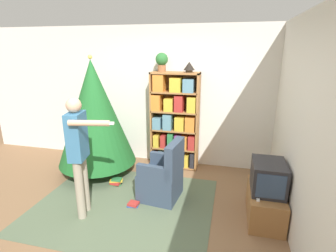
# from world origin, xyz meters

# --- Properties ---
(ground_plane) EXTENTS (14.00, 14.00, 0.00)m
(ground_plane) POSITION_xyz_m (0.00, 0.00, 0.00)
(ground_plane) COLOR #846042
(wall_back) EXTENTS (8.00, 0.10, 2.60)m
(wall_back) POSITION_xyz_m (0.00, 1.94, 1.30)
(wall_back) COLOR silver
(wall_back) RESTS_ON ground_plane
(wall_right) EXTENTS (0.10, 8.00, 2.60)m
(wall_right) POSITION_xyz_m (2.02, 0.00, 1.30)
(wall_right) COLOR silver
(wall_right) RESTS_ON ground_plane
(area_rug) EXTENTS (2.52, 2.06, 0.01)m
(area_rug) POSITION_xyz_m (-0.21, 0.22, 0.00)
(area_rug) COLOR #56664C
(area_rug) RESTS_ON ground_plane
(bookshelf) EXTENTS (0.87, 0.34, 1.79)m
(bookshelf) POSITION_xyz_m (0.22, 1.69, 0.88)
(bookshelf) COLOR #A8703D
(bookshelf) RESTS_ON ground_plane
(tv_stand) EXTENTS (0.43, 0.82, 0.41)m
(tv_stand) POSITION_xyz_m (1.73, 0.39, 0.20)
(tv_stand) COLOR #996638
(tv_stand) RESTS_ON ground_plane
(television) EXTENTS (0.41, 0.53, 0.40)m
(television) POSITION_xyz_m (1.73, 0.39, 0.61)
(television) COLOR #28282D
(television) RESTS_ON tv_stand
(game_remote) EXTENTS (0.04, 0.12, 0.02)m
(game_remote) POSITION_xyz_m (1.60, 0.14, 0.42)
(game_remote) COLOR white
(game_remote) RESTS_ON tv_stand
(christmas_tree) EXTENTS (1.35, 1.35, 2.09)m
(christmas_tree) POSITION_xyz_m (-1.07, 1.09, 1.12)
(christmas_tree) COLOR #4C3323
(christmas_tree) RESTS_ON ground_plane
(armchair) EXTENTS (0.63, 0.62, 0.92)m
(armchair) POSITION_xyz_m (0.29, 0.55, 0.32)
(armchair) COLOR #334256
(armchair) RESTS_ON ground_plane
(standing_person) EXTENTS (0.69, 0.46, 1.62)m
(standing_person) POSITION_xyz_m (-0.65, -0.10, 0.96)
(standing_person) COLOR #9E937F
(standing_person) RESTS_ON ground_plane
(potted_plant) EXTENTS (0.22, 0.22, 0.33)m
(potted_plant) POSITION_xyz_m (-0.03, 1.71, 1.98)
(potted_plant) COLOR #935B38
(potted_plant) RESTS_ON bookshelf
(table_lamp) EXTENTS (0.20, 0.20, 0.18)m
(table_lamp) POSITION_xyz_m (0.46, 1.71, 1.89)
(table_lamp) COLOR #473828
(table_lamp) RESTS_ON bookshelf
(book_pile_near_tree) EXTENTS (0.24, 0.17, 0.11)m
(book_pile_near_tree) POSITION_xyz_m (-0.57, 0.73, 0.05)
(book_pile_near_tree) COLOR #2D7A42
(book_pile_near_tree) RESTS_ON ground_plane
(book_pile_by_chair) EXTENTS (0.18, 0.14, 0.05)m
(book_pile_by_chair) POSITION_xyz_m (-0.07, 0.22, 0.03)
(book_pile_by_chair) COLOR #284C93
(book_pile_by_chair) RESTS_ON ground_plane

